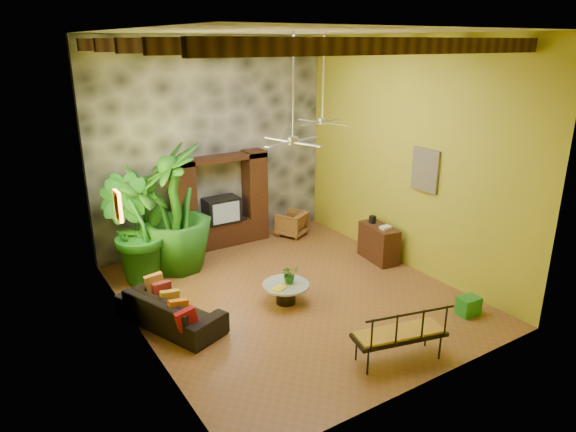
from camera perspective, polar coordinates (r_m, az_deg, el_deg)
ground at (r=10.51m, az=0.24°, el=-8.59°), size 7.00×7.00×0.00m
ceiling at (r=9.33m, az=0.28°, el=19.82°), size 6.00×7.00×0.02m
back_wall at (r=12.63m, az=-8.44°, el=7.96°), size 6.00×0.02×5.00m
left_wall at (r=8.44m, az=-17.15°, el=1.89°), size 0.02×7.00×5.00m
right_wall at (r=11.48m, az=13.05°, el=6.59°), size 0.02×7.00×5.00m
stone_accent_wall at (r=12.58m, az=-8.33°, el=7.92°), size 5.98×0.10×4.98m
ceiling_beams at (r=9.33m, az=0.28°, el=18.47°), size 5.95×5.36×0.22m
entertainment_center at (r=12.69m, az=-7.43°, el=0.89°), size 2.40×0.55×2.30m
ceiling_fan_front at (r=9.00m, az=0.58°, el=9.65°), size 1.28×1.28×1.86m
ceiling_fan_back at (r=11.32m, az=3.87°, el=11.49°), size 1.28×1.28×1.86m
wall_art_mask at (r=9.49m, az=-18.37°, el=1.07°), size 0.06×0.32×0.55m
wall_art_painting at (r=11.09m, az=15.01°, el=4.95°), size 0.06×0.70×0.90m
sofa at (r=9.53m, az=-12.95°, el=-10.07°), size 1.53×2.26×0.61m
wicker_armchair at (r=13.42m, az=0.45°, el=-0.84°), size 0.93×0.94×0.64m
tall_plant_a at (r=11.48m, az=-15.46°, el=-0.46°), size 1.49×1.45×2.36m
tall_plant_b at (r=11.08m, az=-16.87°, el=-1.51°), size 1.61×1.59×2.28m
tall_plant_c at (r=11.37m, az=-12.52°, el=0.81°), size 1.75×1.75×2.82m
coffee_table at (r=10.05m, az=-0.24°, el=-8.29°), size 0.91×0.91×0.40m
centerpiece_plant at (r=9.95m, az=0.19°, el=-6.48°), size 0.36×0.32×0.37m
yellow_tray at (r=9.79m, az=-1.00°, el=-8.05°), size 0.31×0.26×0.03m
iron_bench at (r=8.40m, az=12.66°, el=-12.48°), size 1.58×0.89×0.57m
side_console at (r=12.07m, az=10.03°, el=-2.97°), size 0.60×1.09×0.83m
green_bin at (r=10.26m, az=19.41°, el=-9.38°), size 0.42×0.33×0.35m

